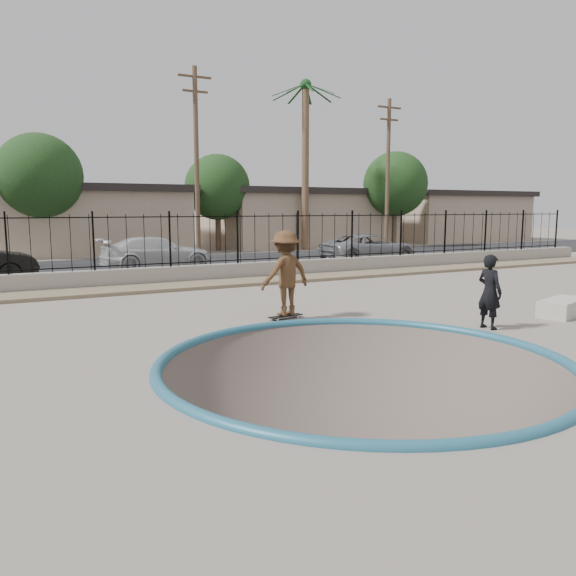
# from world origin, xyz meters

# --- Properties ---
(ground) EXTENTS (120.00, 120.00, 2.20)m
(ground) POSITION_xyz_m (0.00, 12.00, -1.10)
(ground) COLOR slate
(ground) RESTS_ON ground
(bowl_pit) EXTENTS (6.84, 6.84, 1.80)m
(bowl_pit) POSITION_xyz_m (0.00, -1.00, 0.00)
(bowl_pit) COLOR #50453D
(bowl_pit) RESTS_ON ground
(coping_ring) EXTENTS (7.04, 7.04, 0.20)m
(coping_ring) POSITION_xyz_m (0.00, -1.00, 0.00)
(coping_ring) COLOR #245E75
(coping_ring) RESTS_ON ground
(rock_strip) EXTENTS (42.00, 1.60, 0.11)m
(rock_strip) POSITION_xyz_m (0.00, 9.20, 0.06)
(rock_strip) COLOR #897B59
(rock_strip) RESTS_ON ground
(retaining_wall) EXTENTS (42.00, 0.45, 0.60)m
(retaining_wall) POSITION_xyz_m (0.00, 10.30, 0.30)
(retaining_wall) COLOR gray
(retaining_wall) RESTS_ON ground
(fence) EXTENTS (40.00, 0.04, 1.80)m
(fence) POSITION_xyz_m (0.00, 10.30, 1.50)
(fence) COLOR black
(fence) RESTS_ON retaining_wall
(street) EXTENTS (90.00, 8.00, 0.04)m
(street) POSITION_xyz_m (0.00, 17.00, 0.02)
(street) COLOR black
(street) RESTS_ON ground
(house_center) EXTENTS (10.60, 8.60, 3.90)m
(house_center) POSITION_xyz_m (0.00, 26.50, 1.97)
(house_center) COLOR tan
(house_center) RESTS_ON ground
(house_east) EXTENTS (12.60, 8.60, 3.90)m
(house_east) POSITION_xyz_m (14.00, 26.50, 1.97)
(house_east) COLOR tan
(house_east) RESTS_ON ground
(house_east_far) EXTENTS (11.60, 8.60, 3.90)m
(house_east_far) POSITION_xyz_m (28.00, 26.50, 1.97)
(house_east_far) COLOR tan
(house_east_far) RESTS_ON ground
(palm_right) EXTENTS (2.30, 2.30, 10.30)m
(palm_right) POSITION_xyz_m (12.00, 22.00, 7.33)
(palm_right) COLOR brown
(palm_right) RESTS_ON ground
(utility_pole_mid) EXTENTS (1.70, 0.24, 9.50)m
(utility_pole_mid) POSITION_xyz_m (4.00, 19.00, 4.96)
(utility_pole_mid) COLOR #473323
(utility_pole_mid) RESTS_ON ground
(utility_pole_right) EXTENTS (1.70, 0.24, 9.00)m
(utility_pole_right) POSITION_xyz_m (16.00, 19.00, 4.70)
(utility_pole_right) COLOR #473323
(utility_pole_right) RESTS_ON ground
(street_tree_left) EXTENTS (4.32, 4.32, 6.36)m
(street_tree_left) POSITION_xyz_m (-3.00, 23.00, 4.19)
(street_tree_left) COLOR #473323
(street_tree_left) RESTS_ON ground
(street_tree_mid) EXTENTS (3.96, 3.96, 5.83)m
(street_tree_mid) POSITION_xyz_m (7.00, 24.00, 3.84)
(street_tree_mid) COLOR #473323
(street_tree_mid) RESTS_ON ground
(street_tree_right) EXTENTS (4.32, 4.32, 6.36)m
(street_tree_right) POSITION_xyz_m (19.00, 22.00, 4.19)
(street_tree_right) COLOR #473323
(street_tree_right) RESTS_ON ground
(skater) EXTENTS (1.37, 0.91, 1.98)m
(skater) POSITION_xyz_m (0.62, 3.00, 0.99)
(skater) COLOR brown
(skater) RESTS_ON ground
(skateboard) EXTENTS (0.92, 0.37, 0.08)m
(skateboard) POSITION_xyz_m (0.62, 3.00, 0.06)
(skateboard) COLOR black
(skateboard) RESTS_ON ground
(videographer) EXTENTS (0.42, 0.61, 1.62)m
(videographer) POSITION_xyz_m (4.00, -0.03, 0.81)
(videographer) COLOR black
(videographer) RESTS_ON ground
(concrete_ledge) EXTENTS (1.74, 1.14, 0.40)m
(concrete_ledge) POSITION_xyz_m (6.79, 0.20, 0.20)
(concrete_ledge) COLOR #B4ADA0
(concrete_ledge) RESTS_ON ground
(car_c) EXTENTS (4.73, 1.99, 1.36)m
(car_c) POSITION_xyz_m (0.79, 15.00, 0.72)
(car_c) COLOR silver
(car_c) RESTS_ON street
(car_d) EXTENTS (4.79, 2.23, 1.33)m
(car_d) POSITION_xyz_m (10.63, 13.40, 0.70)
(car_d) COLOR gray
(car_d) RESTS_ON street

